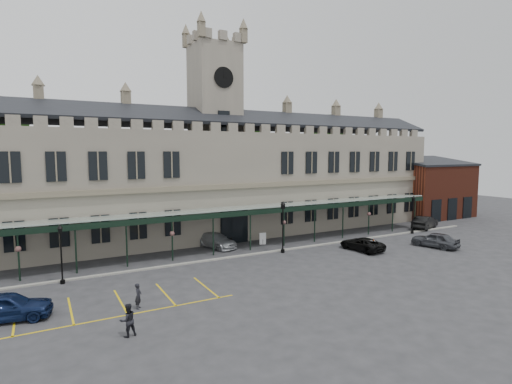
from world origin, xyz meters
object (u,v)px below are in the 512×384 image
lamp_post_mid (283,222)px  car_van (362,244)px  station_building (216,181)px  clock_tower (215,124)px  car_taxi (216,240)px  traffic_cone (373,242)px  car_left_a (6,307)px  person_a (138,296)px  person_b (128,320)px  car_right_b (425,222)px  lamp_post_right (413,211)px  sign_board (263,239)px  lamp_post_left (61,249)px  car_right_a (435,240)px

lamp_post_mid → car_van: lamp_post_mid is taller
station_building → car_van: 18.15m
clock_tower → lamp_post_mid: bearing=-78.1°
car_taxi → lamp_post_mid: bearing=-64.2°
lamp_post_mid → car_van: 8.40m
traffic_cone → car_van: size_ratio=0.16×
car_taxi → car_left_a: bearing=-166.5°
person_a → station_building: bearing=-5.9°
traffic_cone → person_b: person_b is taller
clock_tower → person_b: size_ratio=13.73×
car_left_a → car_van: bearing=-73.2°
car_van → car_right_b: car_right_b is taller
clock_tower → person_a: 25.97m
traffic_cone → car_van: car_van is taller
lamp_post_right → car_left_a: lamp_post_right is taller
car_left_a → person_b: size_ratio=2.72×
sign_board → car_left_a: car_left_a is taller
clock_tower → car_taxi: clock_tower is taller
lamp_post_left → person_a: size_ratio=2.78×
lamp_post_mid → person_a: bearing=-154.2°
person_b → lamp_post_mid: bearing=-158.0°
station_building → clock_tower: size_ratio=2.42×
station_building → sign_board: (2.34, -7.13, -5.85)m
lamp_post_right → sign_board: size_ratio=3.68×
sign_board → lamp_post_right: bearing=-3.1°
person_b → lamp_post_left: bearing=-88.3°
clock_tower → car_van: 21.29m
station_building → lamp_post_left: station_building is taller
car_left_a → station_building: bearing=-38.8°
lamp_post_mid → sign_board: (-0.01, 3.96, -2.41)m
clock_tower → person_b: clock_tower is taller
person_a → clock_tower: bearing=-5.8°
lamp_post_mid → car_left_a: lamp_post_mid is taller
sign_board → person_b: bearing=-130.1°
lamp_post_right → car_van: (-11.30, -3.31, -2.10)m
car_right_a → person_a: (-30.60, -1.81, 0.02)m
car_right_a → person_b: 32.40m
lamp_post_mid → person_b: (-16.89, -11.15, -2.13)m
person_a → lamp_post_mid: bearing=-34.8°
lamp_post_right → car_left_a: bearing=-171.9°
car_right_a → car_right_b: 10.53m
car_left_a → car_taxi: 20.84m
car_right_a → person_a: 30.65m
lamp_post_mid → lamp_post_right: size_ratio=1.10×
car_van → person_a: person_a is taller
sign_board → car_taxi: car_taxi is taller
lamp_post_left → car_left_a: size_ratio=0.92×
lamp_post_right → car_right_a: size_ratio=1.00×
car_right_a → car_right_b: bearing=-150.8°
lamp_post_left → sign_board: 19.99m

